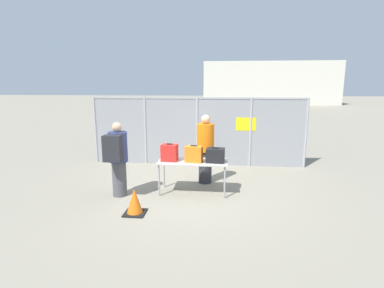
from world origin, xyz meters
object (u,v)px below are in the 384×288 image
(suitcase_red, at_px, (170,153))
(suitcase_black, at_px, (215,155))
(utility_trailer, at_px, (230,143))
(traffic_cone, at_px, (135,202))
(traveler_hooded, at_px, (117,157))
(security_worker_near, at_px, (205,148))
(suitcase_orange, at_px, (194,154))
(inspection_table, at_px, (193,164))

(suitcase_red, distance_m, suitcase_black, 1.06)
(utility_trailer, xyz_separation_m, traffic_cone, (-1.97, -5.33, -0.18))
(traveler_hooded, relative_size, traffic_cone, 3.30)
(suitcase_red, bearing_deg, security_worker_near, 44.77)
(suitcase_orange, height_order, traveler_hooded, traveler_hooded)
(security_worker_near, bearing_deg, traveler_hooded, 25.86)
(traveler_hooded, relative_size, utility_trailer, 0.45)
(inspection_table, bearing_deg, traveler_hooded, -165.75)
(suitcase_black, distance_m, traffic_cone, 2.11)
(inspection_table, height_order, traffic_cone, inspection_table)
(suitcase_black, height_order, security_worker_near, security_worker_near)
(utility_trailer, bearing_deg, traffic_cone, -110.26)
(inspection_table, relative_size, utility_trailer, 0.43)
(security_worker_near, bearing_deg, suitcase_red, 38.57)
(suitcase_orange, bearing_deg, traveler_hooded, -168.52)
(suitcase_red, distance_m, traffic_cone, 1.55)
(suitcase_orange, relative_size, security_worker_near, 0.23)
(inspection_table, relative_size, security_worker_near, 0.91)
(inspection_table, relative_size, traffic_cone, 3.12)
(suitcase_orange, relative_size, traveler_hooded, 0.24)
(suitcase_red, xyz_separation_m, traffic_cone, (-0.48, -1.28, -0.72))
(security_worker_near, relative_size, utility_trailer, 0.47)
(inspection_table, bearing_deg, suitcase_orange, -67.84)
(security_worker_near, xyz_separation_m, traffic_cone, (-1.27, -2.06, -0.68))
(suitcase_black, height_order, traffic_cone, suitcase_black)
(suitcase_red, height_order, traveler_hooded, traveler_hooded)
(traveler_hooded, height_order, utility_trailer, traveler_hooded)
(suitcase_red, relative_size, traveler_hooded, 0.24)
(inspection_table, xyz_separation_m, traffic_cone, (-1.02, -1.29, -0.46))
(traveler_hooded, relative_size, security_worker_near, 0.96)
(security_worker_near, bearing_deg, utility_trailer, -108.27)
(suitcase_orange, bearing_deg, traffic_cone, -130.89)
(suitcase_orange, distance_m, utility_trailer, 4.24)
(inspection_table, bearing_deg, suitcase_red, -178.51)
(suitcase_orange, xyz_separation_m, traveler_hooded, (-1.68, -0.34, -0.02))
(traveler_hooded, bearing_deg, inspection_table, 0.38)
(traveler_hooded, distance_m, traffic_cone, 1.28)
(suitcase_red, height_order, suitcase_black, suitcase_red)
(suitcase_red, xyz_separation_m, traveler_hooded, (-1.11, -0.40, -0.02))
(inspection_table, distance_m, traffic_cone, 1.71)
(suitcase_red, relative_size, traffic_cone, 0.79)
(security_worker_near, xyz_separation_m, utility_trailer, (0.70, 3.27, -0.50))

